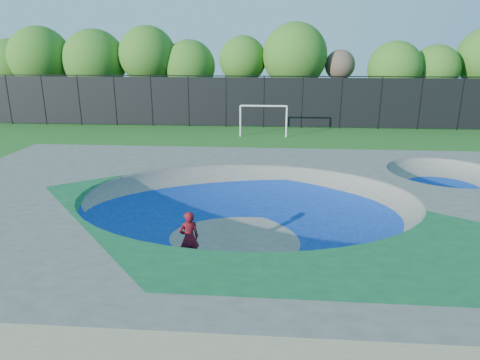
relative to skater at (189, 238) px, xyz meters
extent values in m
plane|color=#22601A|center=(1.57, 1.86, -0.81)|extent=(120.00, 120.00, 0.00)
cube|color=gray|center=(1.57, 1.86, -0.06)|extent=(22.00, 14.00, 1.50)
imported|color=red|center=(0.00, 0.00, 0.00)|extent=(0.70, 0.61, 1.62)
cube|color=black|center=(0.00, 0.00, -0.79)|extent=(0.77, 0.63, 0.05)
cylinder|color=white|center=(0.02, 19.13, 0.28)|extent=(0.12, 0.12, 2.18)
cylinder|color=white|center=(3.30, 19.13, 0.28)|extent=(0.12, 0.12, 2.18)
cylinder|color=white|center=(1.66, 19.13, 1.37)|extent=(3.27, 0.12, 0.12)
cylinder|color=black|center=(-19.43, 22.86, 1.19)|extent=(0.09, 0.09, 4.00)
cylinder|color=black|center=(-16.43, 22.86, 1.19)|extent=(0.09, 0.09, 4.00)
cylinder|color=black|center=(-13.43, 22.86, 1.19)|extent=(0.09, 0.09, 4.00)
cylinder|color=black|center=(-10.43, 22.86, 1.19)|extent=(0.09, 0.09, 4.00)
cylinder|color=black|center=(-7.43, 22.86, 1.19)|extent=(0.09, 0.09, 4.00)
cylinder|color=black|center=(-4.43, 22.86, 1.19)|extent=(0.09, 0.09, 4.00)
cylinder|color=black|center=(-1.43, 22.86, 1.19)|extent=(0.09, 0.09, 4.00)
cylinder|color=black|center=(1.57, 22.86, 1.19)|extent=(0.09, 0.09, 4.00)
cylinder|color=black|center=(4.57, 22.86, 1.19)|extent=(0.09, 0.09, 4.00)
cylinder|color=black|center=(7.57, 22.86, 1.19)|extent=(0.09, 0.09, 4.00)
cylinder|color=black|center=(10.57, 22.86, 1.19)|extent=(0.09, 0.09, 4.00)
cylinder|color=black|center=(13.57, 22.86, 1.19)|extent=(0.09, 0.09, 4.00)
cylinder|color=black|center=(16.57, 22.86, 1.19)|extent=(0.09, 0.09, 4.00)
cube|color=black|center=(1.57, 22.86, 1.19)|extent=(48.00, 0.03, 3.80)
cylinder|color=black|center=(1.57, 22.86, 3.19)|extent=(48.00, 0.08, 0.08)
cylinder|color=#3F281F|center=(-21.84, 28.09, 0.58)|extent=(0.44, 0.44, 2.78)
sphere|color=#336C1C|center=(-21.84, 28.09, 3.76)|extent=(4.77, 4.77, 4.77)
cylinder|color=#3F281F|center=(-18.74, 27.37, 0.81)|extent=(0.44, 0.44, 3.24)
sphere|color=#336C1C|center=(-18.74, 27.37, 4.47)|extent=(5.46, 5.46, 5.46)
cylinder|color=#3F281F|center=(-13.92, 27.92, 0.62)|extent=(0.44, 0.44, 2.86)
sphere|color=#336C1C|center=(-13.92, 27.92, 4.15)|extent=(5.62, 5.62, 5.62)
cylinder|color=#3F281F|center=(-9.02, 27.96, 0.99)|extent=(0.44, 0.44, 3.60)
sphere|color=#336C1C|center=(-9.02, 27.96, 4.69)|extent=(5.08, 5.08, 5.08)
cylinder|color=#3F281F|center=(-5.31, 28.37, 0.58)|extent=(0.44, 0.44, 2.78)
sphere|color=#336C1C|center=(-5.31, 28.37, 3.71)|extent=(4.65, 4.65, 4.65)
cylinder|color=#3F281F|center=(-0.51, 28.57, 0.94)|extent=(0.44, 0.44, 3.51)
sphere|color=#336C1C|center=(-0.51, 28.57, 4.27)|extent=(4.20, 4.20, 4.20)
cylinder|color=#3F281F|center=(4.11, 27.78, 0.87)|extent=(0.44, 0.44, 3.37)
sphere|color=#336C1C|center=(4.11, 27.78, 4.66)|extent=(5.59, 5.59, 5.59)
cylinder|color=#3F281F|center=(8.04, 27.90, 0.98)|extent=(0.44, 0.44, 3.57)
sphere|color=brown|center=(8.04, 27.90, 3.86)|extent=(2.60, 2.60, 2.60)
cylinder|color=#3F281F|center=(12.55, 27.24, 0.56)|extent=(0.44, 0.44, 2.75)
sphere|color=#336C1C|center=(12.55, 27.24, 3.63)|extent=(4.51, 4.51, 4.51)
cylinder|color=#3F281F|center=(16.20, 28.00, 0.62)|extent=(0.44, 0.44, 2.87)
sphere|color=#336C1C|center=(16.20, 28.00, 3.57)|extent=(4.05, 4.05, 4.05)
cylinder|color=#3F281F|center=(20.62, 28.70, 0.91)|extent=(0.44, 0.44, 3.45)
camera|label=1|loc=(2.34, -11.14, 5.24)|focal=32.00mm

